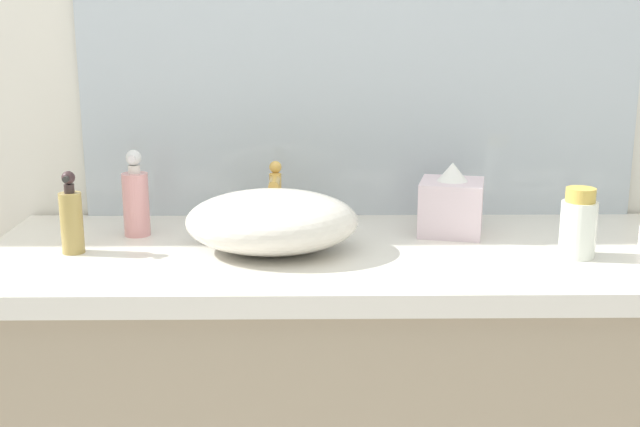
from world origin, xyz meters
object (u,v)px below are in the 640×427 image
Objects in this scene: sink_basin at (272,221)px; soap_dispenser at (136,200)px; lotion_bottle at (71,219)px; tissue_box at (451,204)px; perfume_bottle at (578,225)px.

soap_dispenser reaches higher than sink_basin.
lotion_bottle is (-0.10, -0.13, -0.01)m from soap_dispenser.
soap_dispenser reaches higher than tissue_box.
perfume_bottle is at bearing -39.12° from tissue_box.
sink_basin is at bearing -22.22° from soap_dispenser.
tissue_box is (0.69, 0.01, -0.01)m from soap_dispenser.
sink_basin is 0.41m from tissue_box.
perfume_bottle is (0.61, -0.05, 0.00)m from sink_basin.
soap_dispenser is 1.12× the size of lotion_bottle.
soap_dispenser reaches higher than lotion_bottle.
perfume_bottle is (1.02, -0.04, -0.01)m from lotion_bottle.
perfume_bottle is 0.87× the size of tissue_box.
soap_dispenser is 1.17× the size of tissue_box.
soap_dispenser is 1.35× the size of perfume_bottle.
soap_dispenser is at bearing 169.19° from perfume_bottle.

